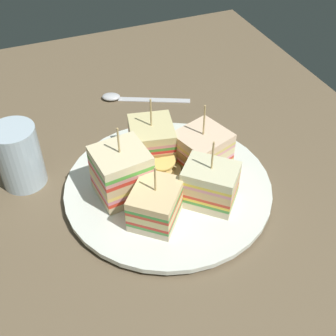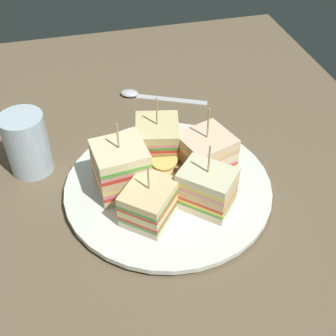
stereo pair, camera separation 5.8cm
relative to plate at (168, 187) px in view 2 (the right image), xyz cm
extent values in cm
cube|color=brown|center=(0.00, 0.00, -1.73)|extent=(103.43, 75.52, 1.80)
cylinder|color=white|center=(0.00, 0.00, -0.52)|extent=(17.54, 17.54, 0.62)
cylinder|color=silver|center=(0.00, 0.00, 0.16)|extent=(28.29, 28.29, 0.76)
cube|color=beige|center=(-1.88, 5.90, 1.11)|extent=(7.98, 8.25, 1.13)
cube|color=#9E7242|center=(-0.84, 2.83, 1.11)|extent=(5.81, 2.20, 1.13)
cube|color=#E6BF5A|center=(-1.88, 5.90, 1.89)|extent=(7.98, 8.25, 0.45)
cube|color=red|center=(-1.88, 5.90, 2.34)|extent=(7.98, 8.25, 0.45)
cube|color=pink|center=(-1.88, 5.90, 2.78)|extent=(7.98, 8.25, 0.45)
cube|color=beige|center=(-1.88, 5.90, 3.57)|extent=(7.98, 8.25, 1.13)
cube|color=#9E7242|center=(-0.84, 2.83, 3.57)|extent=(5.81, 2.20, 1.13)
cube|color=pink|center=(-1.88, 5.90, 4.36)|extent=(7.98, 8.25, 0.45)
cube|color=#E1C761|center=(-1.88, 5.90, 4.80)|extent=(7.98, 8.25, 0.45)
cube|color=beige|center=(-1.88, 5.90, 5.59)|extent=(7.98, 8.25, 1.13)
cylinder|color=tan|center=(-1.88, 5.90, 8.46)|extent=(0.24, 0.24, 4.62)
cube|color=beige|center=(-6.17, -0.49, 1.11)|extent=(7.70, 7.24, 1.14)
cube|color=#B2844C|center=(-3.00, -1.16, 1.11)|extent=(1.47, 5.82, 1.14)
cube|color=red|center=(-6.17, -0.49, 1.92)|extent=(7.70, 7.24, 0.47)
cube|color=#3E7B39|center=(-6.17, -0.49, 2.38)|extent=(7.70, 7.24, 0.47)
cube|color=beige|center=(-6.17, -0.49, 3.18)|extent=(7.70, 7.24, 1.14)
cube|color=#9E7242|center=(-3.00, -1.16, 3.18)|extent=(1.47, 5.82, 1.14)
cube|color=red|center=(-6.17, -0.49, 3.99)|extent=(7.70, 7.24, 0.47)
cube|color=#478D3A|center=(-6.17, -0.49, 4.45)|extent=(7.70, 7.24, 0.47)
cube|color=pink|center=(-6.17, -0.49, 4.92)|extent=(7.70, 7.24, 0.47)
cube|color=beige|center=(-6.17, -0.49, 5.72)|extent=(7.70, 7.24, 1.14)
cylinder|color=tan|center=(-6.17, -0.49, 8.43)|extent=(0.24, 0.24, 4.28)
cube|color=beige|center=(-0.89, -6.12, 1.13)|extent=(6.94, 7.28, 1.18)
cube|color=#B2844C|center=(-1.26, -2.91, 1.13)|extent=(6.08, 0.97, 1.18)
cube|color=red|center=(-0.89, -6.12, 2.01)|extent=(6.94, 7.28, 0.58)
cube|color=pink|center=(-0.89, -6.12, 2.59)|extent=(6.94, 7.28, 0.58)
cube|color=#EECE63|center=(-0.89, -6.12, 3.17)|extent=(6.94, 7.28, 0.58)
cube|color=#D7B783|center=(-0.89, -6.12, 4.05)|extent=(6.94, 7.28, 1.18)
cube|color=#B2844C|center=(-1.26, -2.91, 4.05)|extent=(6.08, 0.97, 1.18)
cube|color=red|center=(-0.89, -6.12, 4.93)|extent=(6.94, 7.28, 0.58)
cube|color=pink|center=(-0.89, -6.12, 5.50)|extent=(6.94, 7.28, 0.58)
cube|color=#54AE3E|center=(-0.89, -6.12, 6.08)|extent=(6.94, 7.28, 0.58)
cube|color=beige|center=(-0.89, -6.12, 6.96)|extent=(6.94, 7.28, 1.18)
cylinder|color=tan|center=(-0.89, -6.12, 9.40)|extent=(0.24, 0.24, 3.70)
cube|color=beige|center=(5.01, -3.64, 1.05)|extent=(8.55, 8.41, 1.02)
cube|color=#B2844C|center=(2.53, -1.55, 1.05)|extent=(3.63, 4.24, 1.02)
cube|color=#4D9745|center=(5.01, -3.64, 1.79)|extent=(8.55, 8.41, 0.46)
cube|color=red|center=(5.01, -3.64, 2.25)|extent=(8.55, 8.41, 0.46)
cube|color=beige|center=(5.01, -3.64, 2.99)|extent=(8.55, 8.41, 1.02)
cube|color=#B2844C|center=(2.53, -1.55, 2.99)|extent=(3.63, 4.24, 1.02)
cube|color=#D7442D|center=(5.01, -3.64, 3.73)|extent=(8.55, 8.41, 0.46)
cube|color=green|center=(5.01, -3.64, 4.19)|extent=(8.55, 8.41, 0.46)
cube|color=beige|center=(5.01, -3.64, 4.93)|extent=(8.55, 8.41, 1.02)
cylinder|color=tan|center=(5.01, -3.64, 7.25)|extent=(0.24, 0.24, 3.63)
cube|color=beige|center=(4.88, 3.80, 1.13)|extent=(8.13, 8.24, 1.17)
cube|color=#9E7242|center=(2.71, 1.40, 1.13)|extent=(3.80, 3.47, 1.17)
cube|color=#4C9D43|center=(4.88, 3.80, 1.94)|extent=(8.13, 8.24, 0.46)
cube|color=yellow|center=(4.88, 3.80, 2.40)|extent=(8.13, 8.24, 0.46)
cube|color=red|center=(4.88, 3.80, 2.86)|extent=(8.13, 8.24, 0.46)
cube|color=#DDB67C|center=(4.88, 3.80, 3.67)|extent=(8.13, 8.24, 1.17)
cube|color=#9E7242|center=(2.71, 1.40, 3.67)|extent=(3.80, 3.47, 1.17)
cube|color=pink|center=(4.88, 3.80, 4.49)|extent=(8.13, 8.24, 0.46)
cube|color=yellow|center=(4.88, 3.80, 4.95)|extent=(8.13, 8.24, 0.46)
cube|color=beige|center=(4.88, 3.80, 5.76)|extent=(8.13, 8.24, 1.17)
cylinder|color=tan|center=(4.88, 3.80, 8.41)|extent=(0.24, 0.24, 4.13)
cylinder|color=#EFD174|center=(-0.08, 0.55, 0.83)|extent=(6.03, 6.03, 0.40)
cylinder|color=#E4CD71|center=(-1.64, 0.81, 1.38)|extent=(3.52, 3.50, 0.81)
cylinder|color=#DCC374|center=(-1.31, 0.73, 1.80)|extent=(3.79, 3.78, 0.34)
cylinder|color=#EBC06B|center=(-0.34, -1.06, 2.61)|extent=(5.15, 5.16, 0.74)
cylinder|color=#DABC5E|center=(-2.01, 0.23, 3.14)|extent=(5.10, 5.10, 0.59)
cube|color=silver|center=(-21.87, 6.18, -0.71)|extent=(6.43, 12.05, 0.25)
ellipsoid|color=silver|center=(-25.08, -0.75, -0.33)|extent=(3.44, 3.87, 1.00)
cylinder|color=silver|center=(-9.54, -17.99, 3.76)|extent=(6.09, 6.09, 9.19)
cylinder|color=#F5B43F|center=(-9.54, -17.99, 0.50)|extent=(5.60, 5.60, 2.67)
camera|label=1|loc=(39.94, -16.12, 42.83)|focal=47.11mm
camera|label=2|loc=(41.75, -10.58, 42.83)|focal=47.11mm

